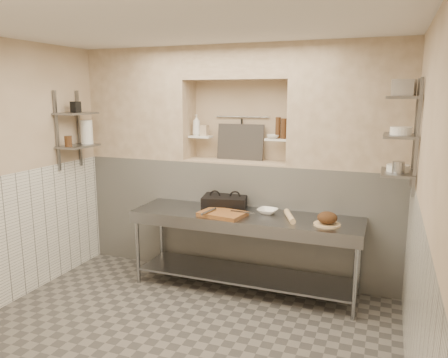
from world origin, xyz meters
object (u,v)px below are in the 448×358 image
at_px(mixing_bowl, 267,211).
at_px(bottle_soap, 197,125).
at_px(prep_table, 244,237).
at_px(cutting_board, 223,214).
at_px(panini_press, 225,202).
at_px(bread_loaf, 327,218).
at_px(jug_left, 87,132).
at_px(rolling_pin, 290,216).
at_px(bowl_alcove, 273,137).

xyz_separation_m(mixing_bowl, bottle_soap, (-1.06, 0.42, 0.92)).
relative_size(prep_table, cutting_board, 5.34).
bearing_deg(panini_press, bread_loaf, -25.17).
height_order(cutting_board, jug_left, jug_left).
bearing_deg(bottle_soap, prep_table, -34.05).
xyz_separation_m(prep_table, bread_loaf, (0.92, -0.07, 0.34)).
height_order(mixing_bowl, jug_left, jug_left).
relative_size(panini_press, bottle_soap, 2.17).
xyz_separation_m(prep_table, cutting_board, (-0.22, -0.13, 0.28)).
height_order(mixing_bowl, rolling_pin, rolling_pin).
bearing_deg(jug_left, cutting_board, -5.22).
relative_size(rolling_pin, bowl_alcove, 2.79).
xyz_separation_m(panini_press, mixing_bowl, (0.55, -0.08, -0.04)).
distance_m(prep_table, mixing_bowl, 0.39).
distance_m(panini_press, bowl_alcove, 0.96).
bearing_deg(bottle_soap, rolling_pin, -22.74).
bearing_deg(bread_loaf, cutting_board, -177.08).
height_order(mixing_bowl, bread_loaf, bread_loaf).
bearing_deg(bread_loaf, mixing_bowl, 162.78).
relative_size(rolling_pin, jug_left, 1.40).
bearing_deg(jug_left, mixing_bowl, 2.40).
bearing_deg(jug_left, rolling_pin, -0.93).
height_order(prep_table, bottle_soap, bottle_soap).
xyz_separation_m(panini_press, rolling_pin, (0.83, -0.23, -0.04)).
distance_m(prep_table, bread_loaf, 0.98).
bearing_deg(bread_loaf, rolling_pin, 169.81).
distance_m(cutting_board, rolling_pin, 0.74).
bearing_deg(cutting_board, prep_table, 31.40).
distance_m(panini_press, bottle_soap, 1.07).
distance_m(mixing_bowl, jug_left, 2.49).
bearing_deg(bottle_soap, cutting_board, -48.35).
distance_m(cutting_board, jug_left, 2.09).
bearing_deg(bowl_alcove, prep_table, -107.17).
bearing_deg(jug_left, bottle_soap, 21.99).
distance_m(bowl_alcove, jug_left, 2.34).
bearing_deg(mixing_bowl, cutting_board, -148.31).
bearing_deg(rolling_pin, prep_table, 179.97).
bearing_deg(bottle_soap, panini_press, -33.39).
bearing_deg(rolling_pin, cutting_board, -169.75).
xyz_separation_m(cutting_board, rolling_pin, (0.73, 0.13, 0.01)).
xyz_separation_m(bottle_soap, jug_left, (-1.29, -0.52, -0.08)).
bearing_deg(bowl_alcove, jug_left, -167.66).
distance_m(prep_table, bottle_soap, 1.57).
relative_size(cutting_board, jug_left, 1.63).
bearing_deg(prep_table, panini_press, 144.93).
bearing_deg(rolling_pin, panini_press, 164.80).
xyz_separation_m(panini_press, jug_left, (-1.80, -0.18, 0.79)).
bearing_deg(bottle_soap, jug_left, -158.01).
height_order(prep_table, bowl_alcove, bowl_alcove).
bearing_deg(prep_table, rolling_pin, -0.03).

